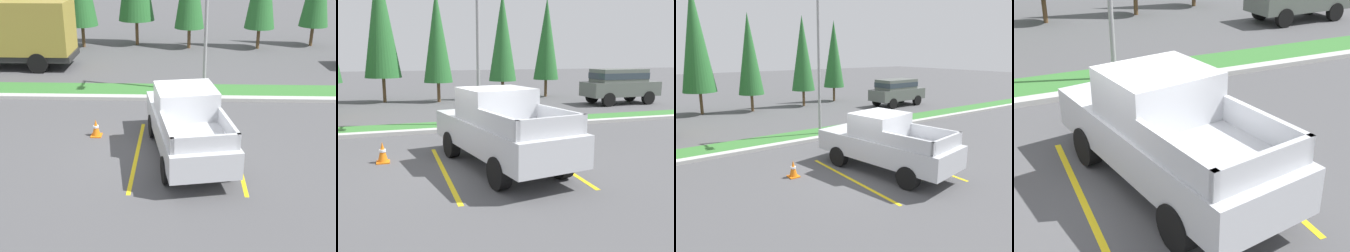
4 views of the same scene
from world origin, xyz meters
The scene contains 6 objects.
ground_plane centered at (0.00, 0.00, 0.00)m, with size 120.00×120.00×0.00m, color #4C4C4F.
parking_line_near centered at (-0.85, -0.06, 0.00)m, with size 0.12×4.80×0.01m, color yellow.
parking_line_far centered at (2.25, -0.06, 0.00)m, with size 0.12×4.80×0.01m, color yellow.
curb_strip centered at (0.00, 5.00, 0.07)m, with size 56.00×0.40×0.15m, color #B2B2AD.
grass_median centered at (0.00, 6.10, 0.03)m, with size 56.00×1.80×0.06m, color #387533.
pickup_truck_main centered at (0.69, -0.01, 1.04)m, with size 2.82×5.48×2.10m.
Camera 4 is at (-2.06, -6.82, 4.55)m, focal length 50.18 mm.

